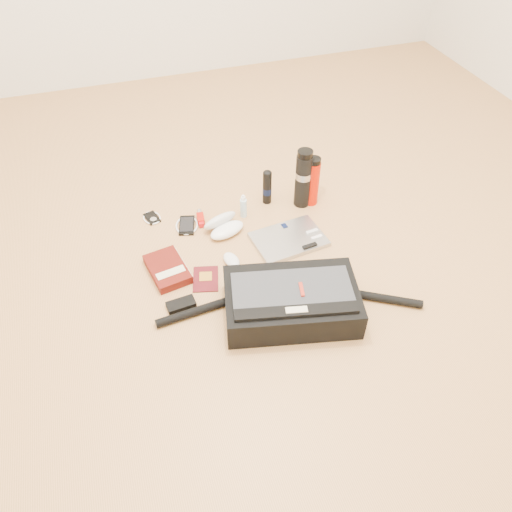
% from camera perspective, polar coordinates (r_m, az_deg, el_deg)
% --- Properties ---
extents(ground, '(4.00, 4.00, 0.00)m').
position_cam_1_polar(ground, '(2.09, 0.81, -2.00)').
color(ground, tan).
rests_on(ground, ground).
extents(messenger_bag, '(1.02, 0.41, 0.14)m').
position_cam_1_polar(messenger_bag, '(1.90, 3.97, -5.18)').
color(messenger_bag, black).
rests_on(messenger_bag, ground).
extents(laptop, '(0.33, 0.25, 0.03)m').
position_cam_1_polar(laptop, '(2.23, 3.80, 1.90)').
color(laptop, '#A5A5A8').
rests_on(laptop, ground).
extents(book, '(0.18, 0.24, 0.04)m').
position_cam_1_polar(book, '(2.11, -10.04, -1.48)').
color(book, '#4E0F09').
rests_on(book, ground).
extents(passport, '(0.14, 0.16, 0.01)m').
position_cam_1_polar(passport, '(2.07, -5.77, -2.61)').
color(passport, '#4B0D13').
rests_on(passport, ground).
extents(mouse, '(0.08, 0.11, 0.03)m').
position_cam_1_polar(mouse, '(2.12, -2.83, -0.47)').
color(mouse, silver).
rests_on(mouse, ground).
extents(sunglasses_case, '(0.21, 0.19, 0.10)m').
position_cam_1_polar(sunglasses_case, '(2.26, -3.73, 3.51)').
color(sunglasses_case, white).
rests_on(sunglasses_case, ground).
extents(ipod, '(0.10, 0.10, 0.01)m').
position_cam_1_polar(ipod, '(2.39, -11.81, 4.29)').
color(ipod, black).
rests_on(ipod, ground).
extents(phone, '(0.13, 0.14, 0.01)m').
position_cam_1_polar(phone, '(2.32, -7.91, 3.50)').
color(phone, black).
rests_on(phone, ground).
extents(inhaler, '(0.04, 0.11, 0.03)m').
position_cam_1_polar(inhaler, '(2.34, -6.36, 4.32)').
color(inhaler, '#A51107').
rests_on(inhaler, ground).
extents(spray_bottle, '(0.03, 0.03, 0.12)m').
position_cam_1_polar(spray_bottle, '(2.33, -1.44, 5.62)').
color(spray_bottle, '#B6DFF6').
rests_on(spray_bottle, ground).
extents(aerosol_can, '(0.05, 0.05, 0.18)m').
position_cam_1_polar(aerosol_can, '(2.39, 1.28, 7.90)').
color(aerosol_can, black).
rests_on(aerosol_can, ground).
extents(thermos_black, '(0.10, 0.10, 0.29)m').
position_cam_1_polar(thermos_black, '(2.36, 5.42, 8.84)').
color(thermos_black, black).
rests_on(thermos_black, ground).
extents(thermos_red, '(0.09, 0.09, 0.25)m').
position_cam_1_polar(thermos_red, '(2.39, 6.46, 8.48)').
color(thermos_red, red).
rests_on(thermos_red, ground).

